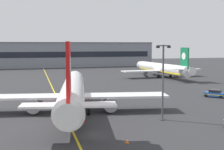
% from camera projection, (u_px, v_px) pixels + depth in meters
% --- Properties ---
extents(ground_plane, '(400.00, 400.00, 0.00)m').
position_uv_depth(ground_plane, '(91.00, 136.00, 39.75)').
color(ground_plane, '#2D2D30').
extents(taxiway_centreline, '(12.08, 179.63, 0.01)m').
position_uv_depth(taxiway_centreline, '(57.00, 98.00, 68.20)').
color(taxiway_centreline, yellow).
rests_on(taxiway_centreline, ground).
extents(airliner_foreground, '(32.29, 41.14, 11.65)m').
position_uv_depth(airliner_foreground, '(73.00, 93.00, 53.06)').
color(airliner_foreground, white).
rests_on(airliner_foreground, ground).
extents(airliner_background, '(28.78, 37.17, 10.44)m').
position_uv_depth(airliner_background, '(162.00, 69.00, 110.71)').
color(airliner_background, white).
rests_on(airliner_background, ground).
extents(apron_lamp_post, '(2.24, 0.90, 11.29)m').
position_uv_depth(apron_lamp_post, '(163.00, 81.00, 47.62)').
color(apron_lamp_post, '#515156').
rests_on(apron_lamp_post, ground).
extents(service_car_fifth, '(4.06, 4.39, 1.79)m').
position_uv_depth(service_car_fifth, '(215.00, 94.00, 68.87)').
color(service_car_fifth, '#2351A8').
rests_on(service_car_fifth, ground).
extents(safety_cone_by_nose_gear, '(0.44, 0.44, 0.55)m').
position_uv_depth(safety_cone_by_nose_gear, '(67.00, 95.00, 70.29)').
color(safety_cone_by_nose_gear, orange).
rests_on(safety_cone_by_nose_gear, ground).
extents(safety_cone_by_tail, '(0.44, 0.44, 0.55)m').
position_uv_depth(safety_cone_by_tail, '(127.00, 141.00, 36.84)').
color(safety_cone_by_tail, orange).
rests_on(safety_cone_by_tail, ground).
extents(terminal_building, '(124.78, 12.40, 12.58)m').
position_uv_depth(terminal_building, '(32.00, 55.00, 157.99)').
color(terminal_building, gray).
rests_on(terminal_building, ground).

